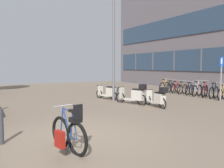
{
  "coord_description": "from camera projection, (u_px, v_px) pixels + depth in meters",
  "views": [
    {
      "loc": [
        -2.4,
        -5.66,
        1.88
      ],
      "look_at": [
        1.76,
        1.69,
        1.23
      ],
      "focal_mm": 36.95,
      "sensor_mm": 36.0,
      "label": 1
    }
  ],
  "objects": [
    {
      "name": "bicycle_rack_01",
      "position": [
        214.0,
        92.0,
        13.5
      ],
      "size": [
        1.33,
        0.49,
        1.0
      ],
      "color": "black",
      "rests_on": "ground"
    },
    {
      "name": "scooter_mid",
      "position": [
        108.0,
        92.0,
        13.05
      ],
      "size": [
        0.7,
        1.73,
        0.79
      ],
      "color": "black",
      "rests_on": "ground"
    },
    {
      "name": "bicycle_rack_02",
      "position": [
        205.0,
        91.0,
        14.03
      ],
      "size": [
        1.32,
        0.7,
        1.03
      ],
      "color": "black",
      "rests_on": "ground"
    },
    {
      "name": "bicycle_rack_08",
      "position": [
        164.0,
        87.0,
        17.32
      ],
      "size": [
        1.36,
        0.54,
        1.01
      ],
      "color": "black",
      "rests_on": "ground"
    },
    {
      "name": "scooter_near",
      "position": [
        135.0,
        95.0,
        11.37
      ],
      "size": [
        0.85,
        1.81,
        1.04
      ],
      "color": "black",
      "rests_on": "ground"
    },
    {
      "name": "bollard_near",
      "position": [
        1.0,
        127.0,
        5.53
      ],
      "size": [
        0.12,
        0.12,
        0.86
      ],
      "color": "#38383D",
      "rests_on": "ground"
    },
    {
      "name": "bicycle_rack_06",
      "position": [
        176.0,
        88.0,
        16.21
      ],
      "size": [
        1.25,
        0.49,
        0.93
      ],
      "color": "black",
      "rests_on": "ground"
    },
    {
      "name": "bicycle_rack_03",
      "position": [
        197.0,
        90.0,
        14.59
      ],
      "size": [
        1.4,
        0.51,
        1.03
      ],
      "color": "black",
      "rests_on": "ground"
    },
    {
      "name": "bicycle_foreground",
      "position": [
        68.0,
        134.0,
        5.06
      ],
      "size": [
        0.58,
        1.42,
        1.12
      ],
      "color": "black",
      "rests_on": "ground"
    },
    {
      "name": "bicycle_rack_00",
      "position": [
        222.0,
        94.0,
        12.92
      ],
      "size": [
        1.28,
        0.47,
        0.94
      ],
      "color": "black",
      "rests_on": "ground"
    },
    {
      "name": "parking_sign",
      "position": [
        221.0,
        74.0,
        12.33
      ],
      "size": [
        0.4,
        0.07,
        2.37
      ],
      "color": "gray",
      "rests_on": "ground"
    },
    {
      "name": "scooter_far",
      "position": [
        158.0,
        98.0,
        10.52
      ],
      "size": [
        0.52,
        1.69,
        0.98
      ],
      "color": "black",
      "rests_on": "ground"
    },
    {
      "name": "ground",
      "position": [
        130.0,
        129.0,
        6.94
      ],
      "size": [
        21.0,
        40.0,
        0.13
      ],
      "color": "#323235"
    },
    {
      "name": "bicycle_rack_05",
      "position": [
        182.0,
        89.0,
        15.68
      ],
      "size": [
        1.25,
        0.47,
        0.93
      ],
      "color": "black",
      "rests_on": "ground"
    },
    {
      "name": "bicycle_rack_04",
      "position": [
        190.0,
        90.0,
        15.14
      ],
      "size": [
        1.24,
        0.51,
        0.93
      ],
      "color": "black",
      "rests_on": "ground"
    },
    {
      "name": "lamp_post",
      "position": [
        114.0,
        35.0,
        12.18
      ],
      "size": [
        0.2,
        0.52,
        6.37
      ],
      "color": "slate",
      "rests_on": "ground"
    },
    {
      "name": "bicycle_rack_07",
      "position": [
        171.0,
        88.0,
        16.8
      ],
      "size": [
        1.22,
        0.53,
        0.93
      ],
      "color": "black",
      "rests_on": "ground"
    }
  ]
}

